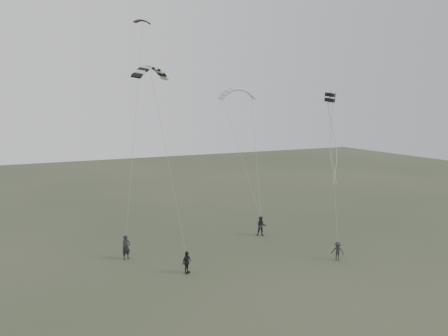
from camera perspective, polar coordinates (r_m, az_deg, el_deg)
name	(u,v)px	position (r m, az deg, el deg)	size (l,w,h in m)	color
ground	(245,266)	(34.26, 2.70, -12.62)	(140.00, 140.00, 0.00)	#37402C
flyer_left	(126,247)	(36.12, -12.66, -10.07)	(0.71, 0.46, 1.94)	black
flyer_right	(261,226)	(41.37, 4.88, -7.57)	(0.90, 0.70, 1.86)	#26262C
flyer_center	(187,262)	(32.65, -4.89, -12.17)	(0.98, 0.41, 1.66)	black
flyer_far	(338,251)	(36.24, 14.61, -10.44)	(0.97, 0.56, 1.51)	#2A2A2F
kite_dark_small	(142,20)	(40.14, -10.63, 18.42)	(1.45, 0.43, 0.49)	black
kite_pale_large	(238,89)	(47.94, 1.78, 10.27)	(4.11, 0.92, 1.68)	#BABCBF
kite_striped	(151,68)	(33.65, -9.54, 12.81)	(3.31, 0.83, 1.27)	black
kite_box	(330,97)	(38.67, 13.68, 8.94)	(0.73, 0.73, 0.75)	black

